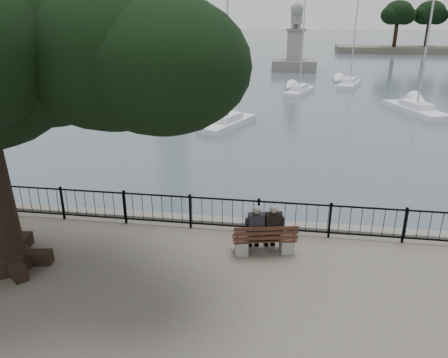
% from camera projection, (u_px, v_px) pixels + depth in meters
% --- Properties ---
extents(harbor, '(260.00, 260.00, 1.20)m').
position_uv_depth(harbor, '(226.00, 237.00, 13.46)').
color(harbor, '#65635B').
rests_on(harbor, ground).
extents(railing, '(22.06, 0.06, 1.00)m').
position_uv_depth(railing, '(224.00, 213.00, 12.62)').
color(railing, black).
rests_on(railing, ground).
extents(bench, '(1.74, 0.85, 0.88)m').
position_uv_depth(bench, '(264.00, 243.00, 11.48)').
color(bench, gray).
rests_on(bench, ground).
extents(person_left, '(0.49, 0.75, 1.40)m').
position_uv_depth(person_left, '(255.00, 230.00, 11.44)').
color(person_left, black).
rests_on(person_left, ground).
extents(person_right, '(0.49, 0.75, 1.40)m').
position_uv_depth(person_right, '(272.00, 229.00, 11.47)').
color(person_right, black).
rests_on(person_right, ground).
extents(tree, '(10.02, 7.00, 8.18)m').
position_uv_depth(tree, '(0.00, 43.00, 9.16)').
color(tree, black).
rests_on(tree, ground).
extents(lion_monument, '(5.53, 5.53, 8.28)m').
position_uv_depth(lion_monument, '(295.00, 54.00, 55.98)').
color(lion_monument, '#65635B').
rests_on(lion_monument, ground).
extents(sailboat_a, '(2.00, 5.95, 11.51)m').
position_uv_depth(sailboat_a, '(164.00, 114.00, 30.70)').
color(sailboat_a, white).
rests_on(sailboat_a, ground).
extents(sailboat_b, '(3.35, 5.52, 11.08)m').
position_uv_depth(sailboat_b, '(228.00, 122.00, 28.38)').
color(sailboat_b, white).
rests_on(sailboat_b, ground).
extents(sailboat_d, '(3.72, 6.42, 10.28)m').
position_uv_depth(sailboat_d, '(415.00, 109.00, 32.21)').
color(sailboat_d, white).
rests_on(sailboat_d, ground).
extents(sailboat_e, '(2.56, 5.30, 11.89)m').
position_uv_depth(sailboat_e, '(120.00, 89.00, 40.14)').
color(sailboat_e, white).
rests_on(sailboat_e, ground).
extents(sailboat_f, '(2.91, 5.06, 9.34)m').
position_uv_depth(sailboat_f, '(300.00, 90.00, 40.08)').
color(sailboat_f, white).
rests_on(sailboat_f, ground).
extents(sailboat_g, '(2.98, 5.58, 9.32)m').
position_uv_depth(sailboat_g, '(349.00, 83.00, 44.01)').
color(sailboat_g, white).
rests_on(sailboat_g, ground).
extents(far_shore, '(30.00, 8.60, 9.18)m').
position_uv_depth(far_shore, '(426.00, 30.00, 79.26)').
color(far_shore, '#514B3D').
rests_on(far_shore, ground).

